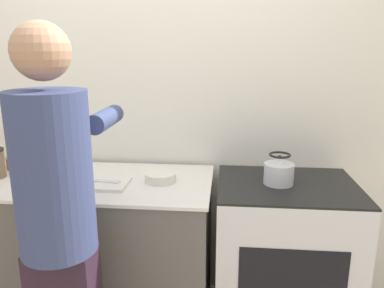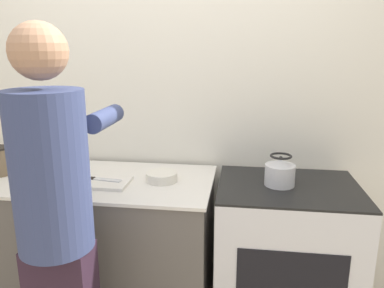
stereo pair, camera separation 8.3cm
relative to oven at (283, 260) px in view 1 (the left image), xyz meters
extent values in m
cube|color=silver|center=(-0.76, 0.41, 0.84)|extent=(8.00, 0.05, 2.60)
cube|color=#5B5651|center=(-1.15, 0.02, -0.02)|extent=(1.46, 0.64, 0.88)
cube|color=silver|center=(-1.15, 0.02, 0.43)|extent=(1.48, 0.67, 0.02)
cube|color=silver|center=(0.00, 0.00, -0.01)|extent=(0.75, 0.60, 0.91)
cube|color=black|center=(0.00, 0.00, 0.45)|extent=(0.75, 0.60, 0.01)
cube|color=black|center=(0.00, -0.29, 0.04)|extent=(0.52, 0.01, 0.40)
cylinder|color=navy|center=(-1.02, -0.57, 0.68)|extent=(0.31, 0.31, 0.67)
sphere|color=#A87A5B|center=(-1.02, -0.57, 1.16)|extent=(0.22, 0.22, 0.22)
cylinder|color=navy|center=(-1.16, -0.29, 0.85)|extent=(0.09, 0.30, 0.09)
cylinder|color=navy|center=(-0.89, -0.29, 0.85)|extent=(0.09, 0.30, 0.09)
cube|color=silver|center=(-1.05, -0.06, 0.45)|extent=(0.36, 0.21, 0.02)
cube|color=silver|center=(-0.99, -0.05, 0.46)|extent=(0.16, 0.06, 0.01)
cube|color=black|center=(-1.12, -0.03, 0.46)|extent=(0.10, 0.04, 0.01)
cylinder|color=silver|center=(-0.05, 0.00, 0.52)|extent=(0.16, 0.16, 0.11)
cone|color=silver|center=(-0.05, 0.00, 0.59)|extent=(0.13, 0.13, 0.03)
sphere|color=black|center=(-0.05, 0.00, 0.61)|extent=(0.02, 0.02, 0.02)
torus|color=black|center=(-0.05, 0.00, 0.62)|extent=(0.12, 0.12, 0.01)
cylinder|color=#9E4738|center=(-1.63, 0.19, 0.47)|extent=(0.13, 0.13, 0.07)
cylinder|color=silver|center=(-0.70, 0.03, 0.46)|extent=(0.18, 0.18, 0.05)
camera|label=1|loc=(-0.34, -1.93, 1.17)|focal=35.00mm
camera|label=2|loc=(-0.25, -1.92, 1.17)|focal=35.00mm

